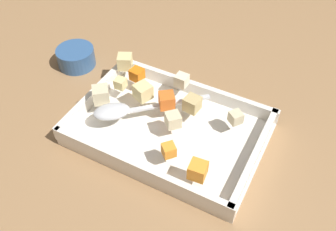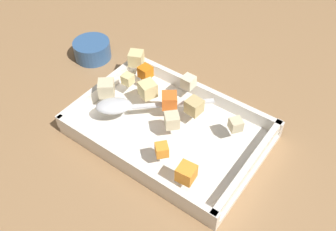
# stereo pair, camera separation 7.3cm
# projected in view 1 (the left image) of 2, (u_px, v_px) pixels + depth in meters

# --- Properties ---
(ground_plane) EXTENTS (4.00, 4.00, 0.00)m
(ground_plane) POSITION_uv_depth(u_px,v_px,m) (170.00, 134.00, 0.77)
(ground_plane) COLOR #936D47
(baking_dish) EXTENTS (0.37, 0.26, 0.05)m
(baking_dish) POSITION_uv_depth(u_px,v_px,m) (168.00, 130.00, 0.76)
(baking_dish) COLOR white
(baking_dish) RESTS_ON ground_plane
(carrot_chunk_rim_edge) EXTENTS (0.03, 0.03, 0.03)m
(carrot_chunk_rim_edge) POSITION_uv_depth(u_px,v_px,m) (198.00, 170.00, 0.64)
(carrot_chunk_rim_edge) COLOR orange
(carrot_chunk_rim_edge) RESTS_ON baking_dish
(carrot_chunk_front_center) EXTENTS (0.03, 0.03, 0.03)m
(carrot_chunk_front_center) POSITION_uv_depth(u_px,v_px,m) (137.00, 74.00, 0.81)
(carrot_chunk_front_center) COLOR orange
(carrot_chunk_front_center) RESTS_ON baking_dish
(carrot_chunk_corner_se) EXTENTS (0.04, 0.04, 0.03)m
(carrot_chunk_corner_se) POSITION_uv_depth(u_px,v_px,m) (167.00, 100.00, 0.75)
(carrot_chunk_corner_se) COLOR orange
(carrot_chunk_corner_se) RESTS_ON baking_dish
(carrot_chunk_corner_nw) EXTENTS (0.03, 0.03, 0.02)m
(carrot_chunk_corner_nw) POSITION_uv_depth(u_px,v_px,m) (169.00, 150.00, 0.67)
(carrot_chunk_corner_nw) COLOR orange
(carrot_chunk_corner_nw) RESTS_ON baking_dish
(potato_chunk_heap_top) EXTENTS (0.03, 0.03, 0.03)m
(potato_chunk_heap_top) POSITION_uv_depth(u_px,v_px,m) (192.00, 104.00, 0.75)
(potato_chunk_heap_top) COLOR tan
(potato_chunk_heap_top) RESTS_ON baking_dish
(potato_chunk_back_center) EXTENTS (0.04, 0.04, 0.03)m
(potato_chunk_back_center) POSITION_uv_depth(u_px,v_px,m) (143.00, 91.00, 0.77)
(potato_chunk_back_center) COLOR #E0CC89
(potato_chunk_back_center) RESTS_ON baking_dish
(potato_chunk_far_left) EXTENTS (0.02, 0.02, 0.02)m
(potato_chunk_far_left) POSITION_uv_depth(u_px,v_px,m) (120.00, 83.00, 0.80)
(potato_chunk_far_left) COLOR #E0CC89
(potato_chunk_far_left) RESTS_ON baking_dish
(potato_chunk_corner_sw) EXTENTS (0.04, 0.04, 0.03)m
(potato_chunk_corner_sw) POSITION_uv_depth(u_px,v_px,m) (173.00, 120.00, 0.72)
(potato_chunk_corner_sw) COLOR beige
(potato_chunk_corner_sw) RESTS_ON baking_dish
(potato_chunk_under_handle) EXTENTS (0.03, 0.03, 0.02)m
(potato_chunk_under_handle) POSITION_uv_depth(u_px,v_px,m) (236.00, 117.00, 0.73)
(potato_chunk_under_handle) COLOR beige
(potato_chunk_under_handle) RESTS_ON baking_dish
(potato_chunk_mid_right) EXTENTS (0.05, 0.05, 0.03)m
(potato_chunk_mid_right) POSITION_uv_depth(u_px,v_px,m) (101.00, 94.00, 0.76)
(potato_chunk_mid_right) COLOR beige
(potato_chunk_mid_right) RESTS_ON baking_dish
(potato_chunk_corner_ne) EXTENTS (0.03, 0.03, 0.03)m
(potato_chunk_corner_ne) POSITION_uv_depth(u_px,v_px,m) (182.00, 80.00, 0.80)
(potato_chunk_corner_ne) COLOR beige
(potato_chunk_corner_ne) RESTS_ON baking_dish
(potato_chunk_heap_side) EXTENTS (0.04, 0.04, 0.03)m
(potato_chunk_heap_side) POSITION_uv_depth(u_px,v_px,m) (125.00, 62.00, 0.84)
(potato_chunk_heap_side) COLOR #E0CC89
(potato_chunk_heap_side) RESTS_ON baking_dish
(serving_spoon) EXTENTS (0.20, 0.18, 0.02)m
(serving_spoon) POSITION_uv_depth(u_px,v_px,m) (119.00, 111.00, 0.74)
(serving_spoon) COLOR silver
(serving_spoon) RESTS_ON baking_dish
(small_prep_bowl) EXTENTS (0.09, 0.09, 0.05)m
(small_prep_bowl) POSITION_uv_depth(u_px,v_px,m) (76.00, 57.00, 0.91)
(small_prep_bowl) COLOR #33598C
(small_prep_bowl) RESTS_ON ground_plane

